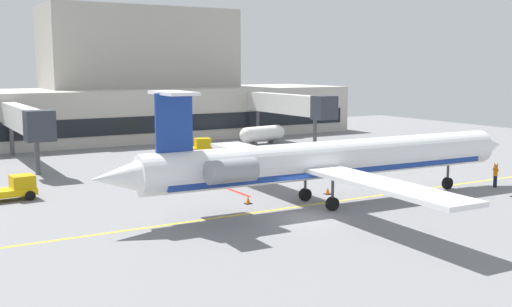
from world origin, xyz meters
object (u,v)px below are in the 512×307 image
object	(u,v)px
fuel_tank	(262,134)
pushback_tractor	(196,148)
marshaller	(495,175)
regional_jet	(329,160)
baggage_tug	(13,189)

from	to	relation	value
fuel_tank	pushback_tractor	bearing A→B (deg)	-154.86
pushback_tractor	fuel_tank	size ratio (longest dim) A/B	0.64
fuel_tank	marshaller	world-z (taller)	fuel_tank
regional_jet	marshaller	bearing A→B (deg)	-7.00
regional_jet	fuel_tank	world-z (taller)	regional_jet
baggage_tug	regional_jet	bearing A→B (deg)	-33.88
pushback_tractor	marshaller	world-z (taller)	marshaller
fuel_tank	marshaller	distance (m)	32.88
baggage_tug	marshaller	size ratio (longest dim) A/B	2.09
fuel_tank	marshaller	size ratio (longest dim) A/B	3.46
regional_jet	marshaller	distance (m)	15.37
regional_jet	marshaller	size ratio (longest dim) A/B	17.28
marshaller	regional_jet	bearing A→B (deg)	173.00
pushback_tractor	fuel_tank	xyz separation A→B (m)	(11.54, 5.41, 0.37)
baggage_tug	pushback_tractor	distance (m)	24.21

